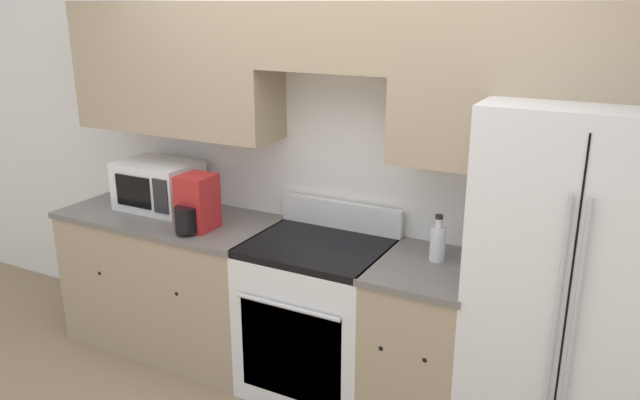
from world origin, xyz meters
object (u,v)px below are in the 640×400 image
(oven_range, at_px, (318,317))
(bottle, at_px, (438,243))
(microwave, at_px, (159,185))
(refrigerator, at_px, (576,292))

(oven_range, bearing_deg, bottle, 7.60)
(microwave, height_order, bottle, microwave)
(refrigerator, distance_m, bottle, 0.67)
(refrigerator, height_order, microwave, refrigerator)
(oven_range, distance_m, bottle, 0.83)
(oven_range, relative_size, refrigerator, 0.60)
(oven_range, distance_m, refrigerator, 1.37)
(oven_range, height_order, microwave, microwave)
(refrigerator, bearing_deg, bottle, 177.73)
(refrigerator, distance_m, microwave, 2.47)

